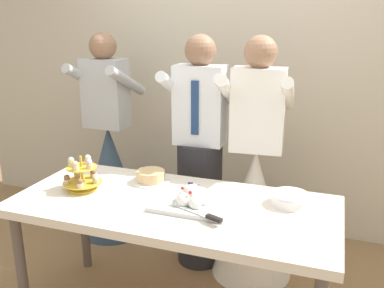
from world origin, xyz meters
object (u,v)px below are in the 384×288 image
cupcake_stand (82,176)px  plate_stack (290,199)px  main_cake_tray (193,199)px  person_guest (110,166)px  round_cake (151,177)px  person_bride (254,197)px  dessert_table (173,214)px  person_groom (200,167)px

cupcake_stand → plate_stack: 1.21m
main_cake_tray → person_guest: (-1.04, 0.88, -0.23)m
plate_stack → round_cake: size_ratio=0.87×
main_cake_tray → round_cake: main_cake_tray is taller
main_cake_tray → round_cake: bearing=146.4°
round_cake → person_bride: bearing=36.2°
plate_stack → cupcake_stand: bearing=-170.8°
person_guest → round_cake: bearing=-43.5°
cupcake_stand → person_guest: 0.99m
cupcake_stand → plate_stack: cupcake_stand is taller
plate_stack → person_bride: person_bride is taller
cupcake_stand → person_bride: person_bride is taller
dessert_table → cupcake_stand: size_ratio=7.83×
round_cake → person_guest: 0.96m
plate_stack → person_guest: bearing=155.8°
person_groom → plate_stack: bearing=-35.9°
main_cake_tray → person_bride: bearing=72.1°
round_cake → person_guest: person_guest is taller
main_cake_tray → person_guest: size_ratio=0.26×
dessert_table → plate_stack: bearing=16.3°
cupcake_stand → person_guest: bearing=111.3°
round_cake → person_groom: size_ratio=0.14×
dessert_table → cupcake_stand: 0.59m
cupcake_stand → person_bride: size_ratio=0.14×
dessert_table → round_cake: 0.35m
round_cake → cupcake_stand: bearing=-144.0°
main_cake_tray → cupcake_stand: bearing=-179.9°
dessert_table → person_bride: (0.33, 0.65, -0.12)m
person_bride → dessert_table: bearing=-117.3°
person_groom → person_guest: size_ratio=1.00×
cupcake_stand → main_cake_tray: bearing=0.1°
round_cake → plate_stack: bearing=-3.3°
plate_stack → person_groom: size_ratio=0.13×
person_groom → main_cake_tray: bearing=-74.7°
dessert_table → person_bride: person_bride is taller
person_bride → person_groom: bearing=176.2°
dessert_table → round_cake: size_ratio=7.50×
plate_stack → person_guest: person_guest is taller
cupcake_stand → person_groom: person_groom is taller
plate_stack → person_guest: 1.70m
main_cake_tray → plate_stack: (0.50, 0.19, -0.00)m
round_cake → person_groom: 0.48m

